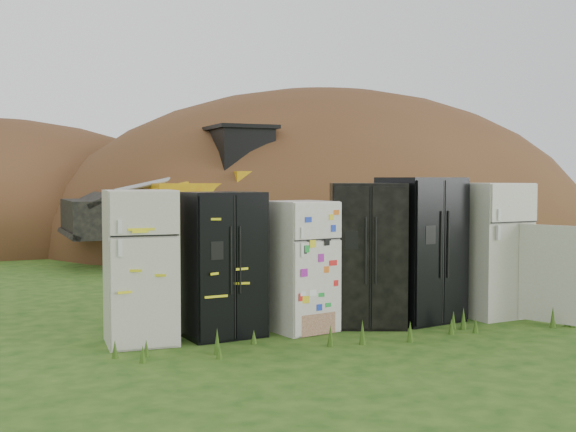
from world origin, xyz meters
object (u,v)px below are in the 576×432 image
(fridge_dark_mid, at_px, (367,254))
(fridge_black_right, at_px, (421,249))
(fridge_leftmost, at_px, (140,267))
(fridge_sticker, at_px, (301,266))
(fridge_black_side, at_px, (222,264))
(fridge_open_door, at_px, (492,250))
(wheel_loader, at_px, (208,194))

(fridge_dark_mid, height_order, fridge_black_right, fridge_black_right)
(fridge_black_right, bearing_deg, fridge_leftmost, 167.98)
(fridge_sticker, bearing_deg, fridge_black_side, 162.38)
(fridge_sticker, distance_m, fridge_dark_mid, 0.94)
(fridge_black_side, xyz_separation_m, fridge_open_door, (3.89, -0.04, 0.05))
(fridge_leftmost, bearing_deg, fridge_dark_mid, 0.76)
(fridge_black_side, distance_m, fridge_dark_mid, 1.97)
(fridge_open_door, bearing_deg, fridge_black_side, 171.27)
(fridge_dark_mid, bearing_deg, fridge_black_right, 23.34)
(fridge_leftmost, relative_size, fridge_sticker, 1.09)
(fridge_sticker, height_order, fridge_open_door, fridge_open_door)
(fridge_black_right, relative_size, fridge_open_door, 1.04)
(fridge_dark_mid, bearing_deg, fridge_sticker, -158.32)
(fridge_dark_mid, relative_size, wheel_loader, 0.29)
(wheel_loader, bearing_deg, fridge_leftmost, -112.70)
(fridge_leftmost, bearing_deg, wheel_loader, 71.14)
(fridge_dark_mid, xyz_separation_m, wheel_loader, (-0.35, 7.60, 0.64))
(fridge_black_side, xyz_separation_m, fridge_sticker, (1.03, -0.05, -0.06))
(fridge_dark_mid, xyz_separation_m, fridge_open_door, (1.93, -0.02, -0.00))
(fridge_dark_mid, relative_size, fridge_open_door, 1.00)
(fridge_leftmost, distance_m, fridge_black_side, 1.00)
(fridge_black_side, height_order, fridge_sticker, fridge_black_side)
(fridge_leftmost, xyz_separation_m, fridge_dark_mid, (2.97, 0.04, 0.04))
(fridge_leftmost, height_order, fridge_dark_mid, fridge_dark_mid)
(fridge_black_side, bearing_deg, fridge_dark_mid, -9.91)
(fridge_sticker, relative_size, fridge_black_right, 0.85)
(fridge_open_door, bearing_deg, fridge_sticker, 172.02)
(fridge_sticker, xyz_separation_m, wheel_loader, (0.59, 7.63, 0.75))
(fridge_leftmost, xyz_separation_m, fridge_sticker, (2.03, 0.01, -0.08))
(fridge_leftmost, xyz_separation_m, fridge_black_side, (1.00, 0.06, -0.01))
(fridge_leftmost, xyz_separation_m, wheel_loader, (2.62, 7.64, 0.68))
(fridge_black_side, relative_size, fridge_sticker, 1.07)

